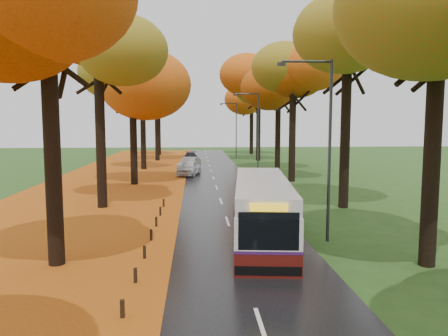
{
  "coord_description": "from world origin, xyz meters",
  "views": [
    {
      "loc": [
        -1.68,
        -10.76,
        5.35
      ],
      "look_at": [
        0.0,
        14.86,
        2.6
      ],
      "focal_mm": 35.0,
      "sensor_mm": 36.0,
      "label": 1
    }
  ],
  "objects": [
    {
      "name": "streetlamp_near",
      "position": [
        3.95,
        8.0,
        4.71
      ],
      "size": [
        2.45,
        0.18,
        8.0
      ],
      "color": "#333538",
      "rests_on": "ground"
    },
    {
      "name": "trees_right",
      "position": [
        7.19,
        26.91,
        9.69
      ],
      "size": [
        9.3,
        74.2,
        13.96
      ],
      "color": "black",
      "rests_on": "ground"
    },
    {
      "name": "bus",
      "position": [
        1.3,
        8.49,
        1.46
      ],
      "size": [
        3.44,
        10.47,
        2.7
      ],
      "rotation": [
        0.0,
        0.0,
        -0.11
      ],
      "color": "#4D100C",
      "rests_on": "road"
    },
    {
      "name": "ground",
      "position": [
        0.0,
        0.0,
        0.0
      ],
      "size": [
        160.0,
        160.0,
        0.0
      ],
      "primitive_type": "plane",
      "color": "#284C19",
      "rests_on": "ground"
    },
    {
      "name": "car_silver",
      "position": [
        -2.35,
        36.84,
        0.73
      ],
      "size": [
        2.67,
        4.46,
        1.39
      ],
      "primitive_type": "imported",
      "rotation": [
        0.0,
        0.0,
        -0.3
      ],
      "color": "gray",
      "rests_on": "road"
    },
    {
      "name": "trees_left",
      "position": [
        -7.18,
        27.06,
        9.53
      ],
      "size": [
        9.2,
        74.0,
        13.88
      ],
      "color": "black",
      "rests_on": "ground"
    },
    {
      "name": "road",
      "position": [
        0.0,
        25.0,
        0.02
      ],
      "size": [
        6.5,
        90.0,
        0.04
      ],
      "primitive_type": "cube",
      "color": "black",
      "rests_on": "ground"
    },
    {
      "name": "bollard_row",
      "position": [
        -3.7,
        4.7,
        0.26
      ],
      "size": [
        0.11,
        23.51,
        0.52
      ],
      "color": "black",
      "rests_on": "ground"
    },
    {
      "name": "leaf_drift",
      "position": [
        -3.05,
        25.0,
        0.04
      ],
      "size": [
        0.9,
        90.0,
        0.01
      ],
      "primitive_type": "cube",
      "color": "#BC7013",
      "rests_on": "road"
    },
    {
      "name": "leaf_verge",
      "position": [
        -9.0,
        25.0,
        0.01
      ],
      "size": [
        12.0,
        90.0,
        0.02
      ],
      "primitive_type": "cube",
      "color": "#932B0D",
      "rests_on": "ground"
    },
    {
      "name": "streetlamp_far",
      "position": [
        3.95,
        52.0,
        4.71
      ],
      "size": [
        2.45,
        0.18,
        8.0
      ],
      "color": "#333538",
      "rests_on": "ground"
    },
    {
      "name": "car_dark",
      "position": [
        -2.35,
        47.14,
        0.66
      ],
      "size": [
        1.81,
        4.29,
        1.24
      ],
      "primitive_type": "imported",
      "rotation": [
        0.0,
        0.0,
        -0.02
      ],
      "color": "black",
      "rests_on": "road"
    },
    {
      "name": "streetlamp_mid",
      "position": [
        3.95,
        30.0,
        4.71
      ],
      "size": [
        2.45,
        0.18,
        8.0
      ],
      "color": "#333538",
      "rests_on": "ground"
    },
    {
      "name": "car_white",
      "position": [
        -2.35,
        32.23,
        0.78
      ],
      "size": [
        2.64,
        4.64,
        1.49
      ],
      "primitive_type": "imported",
      "rotation": [
        0.0,
        0.0,
        -0.21
      ],
      "color": "silver",
      "rests_on": "road"
    },
    {
      "name": "centre_line",
      "position": [
        0.0,
        25.0,
        0.04
      ],
      "size": [
        0.12,
        90.0,
        0.01
      ],
      "primitive_type": "cube",
      "color": "silver",
      "rests_on": "road"
    }
  ]
}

